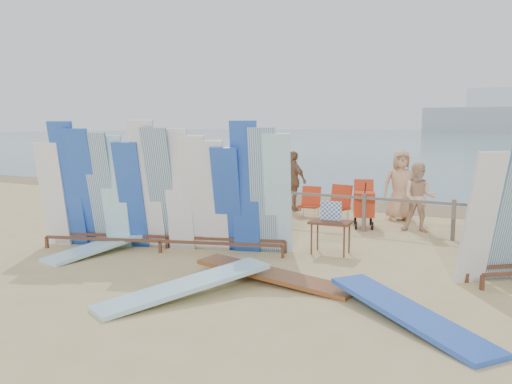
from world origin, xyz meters
The scene contains 20 objects.
ground centered at (0.00, 0.00, 0.00)m, with size 160.00×160.00×0.00m, color tan.
wet_sand_strip centered at (0.00, 7.20, 0.00)m, with size 40.00×2.60×0.01m, color olive.
distant_ship centered at (-12.00, 180.00, 5.31)m, with size 45.00×8.00×14.00m.
fence centered at (0.00, 3.00, 0.63)m, with size 12.08×0.08×0.90m.
main_surfboard_rack centered at (-0.88, -0.83, 1.17)m, with size 5.08×2.26×2.60m.
vendor_table centered at (2.13, 0.54, 0.35)m, with size 0.83×0.63×1.04m.
flat_board_b centered at (1.28, -3.03, 0.00)m, with size 0.56×2.70×0.07m, color #90D2E6.
flat_board_d centered at (4.36, -2.47, 0.00)m, with size 0.56×2.70×0.07m, color blue.
flat_board_a centered at (-1.80, -1.42, 0.00)m, with size 0.56×2.70×0.07m, color #90D2E6.
flat_board_c centered at (2.06, -1.72, 0.00)m, with size 0.56×2.70×0.07m, color brown.
beach_chair_left centered at (0.94, 4.01, 0.27)m, with size 0.69×0.71×0.94m.
beach_chair_right centered at (0.07, 4.22, 0.24)m, with size 0.59×0.61×0.83m.
stroller centered at (1.81, 3.55, 0.46)m, with size 0.83×0.98×1.15m.
beachgoer_2 centered at (-2.20, 4.54, 0.84)m, with size 0.82×0.39×1.68m, color beige.
beachgoer_8 centered at (3.12, 3.60, 0.81)m, with size 0.79×0.38×1.63m, color beige.
beachgoer_6 centered at (2.33, 4.97, 0.92)m, with size 0.90×0.43×1.85m, color tan.
beachgoer_extra_1 centered at (-7.31, 5.64, 0.86)m, with size 1.00×0.43×1.71m, color #8C6042.
beachgoer_4 centered at (-0.80, 5.01, 0.87)m, with size 1.02×0.44×1.75m, color #8C6042.
beachgoer_7 centered at (4.79, 6.18, 0.87)m, with size 0.64×0.35×1.75m, color #8C6042.
beachgoer_11 centered at (-4.99, 7.41, 0.92)m, with size 1.70×0.55×1.84m, color beige.
Camera 1 is at (5.91, -9.19, 2.51)m, focal length 38.00 mm.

